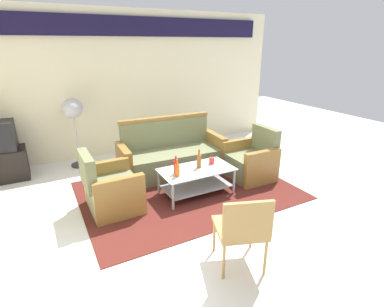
% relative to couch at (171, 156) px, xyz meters
% --- Properties ---
extents(ground_plane, '(14.00, 14.00, 0.00)m').
position_rel_couch_xyz_m(ground_plane, '(-0.10, -1.47, -0.32)').
color(ground_plane, white).
extents(wall_back, '(6.52, 0.19, 2.80)m').
position_rel_couch_xyz_m(wall_back, '(-0.10, 1.58, 1.16)').
color(wall_back, beige).
rests_on(wall_back, ground).
extents(rug, '(3.17, 2.28, 0.01)m').
position_rel_couch_xyz_m(rug, '(-0.06, -0.74, -0.31)').
color(rug, '#511E19').
rests_on(rug, ground).
extents(couch, '(1.83, 0.81, 0.96)m').
position_rel_couch_xyz_m(couch, '(0.00, 0.00, 0.00)').
color(couch, '#6B704C').
rests_on(couch, rug).
extents(armchair_left, '(0.71, 0.77, 0.85)m').
position_rel_couch_xyz_m(armchair_left, '(-1.23, -0.73, -0.03)').
color(armchair_left, '#6B704C').
rests_on(armchair_left, rug).
extents(armchair_right, '(0.71, 0.77, 0.85)m').
position_rel_couch_xyz_m(armchair_right, '(1.11, -0.80, -0.03)').
color(armchair_right, '#6B704C').
rests_on(armchair_right, rug).
extents(coffee_table, '(1.10, 0.60, 0.40)m').
position_rel_couch_xyz_m(coffee_table, '(0.01, -0.89, -0.04)').
color(coffee_table, silver).
rests_on(coffee_table, rug).
extents(bottle_red, '(0.07, 0.07, 0.27)m').
position_rel_couch_xyz_m(bottle_red, '(-0.33, -0.89, 0.20)').
color(bottle_red, red).
rests_on(bottle_red, coffee_table).
extents(bottle_orange, '(0.07, 0.07, 0.25)m').
position_rel_couch_xyz_m(bottle_orange, '(-0.35, -0.98, 0.19)').
color(bottle_orange, '#D85919').
rests_on(bottle_orange, coffee_table).
extents(bottle_brown, '(0.07, 0.07, 0.29)m').
position_rel_couch_xyz_m(bottle_brown, '(0.07, -0.86, 0.21)').
color(bottle_brown, brown).
rests_on(bottle_brown, coffee_table).
extents(cup, '(0.08, 0.08, 0.10)m').
position_rel_couch_xyz_m(cup, '(0.32, -0.82, 0.14)').
color(cup, red).
rests_on(cup, coffee_table).
extents(tv_stand, '(0.80, 0.50, 0.52)m').
position_rel_couch_xyz_m(tv_stand, '(-2.63, 1.08, -0.06)').
color(tv_stand, black).
rests_on(tv_stand, ground).
extents(pedestal_fan, '(0.36, 0.36, 1.27)m').
position_rel_couch_xyz_m(pedestal_fan, '(-1.39, 1.13, 0.70)').
color(pedestal_fan, '#2D2D33').
rests_on(pedestal_fan, ground).
extents(wicker_chair, '(0.61, 0.61, 0.84)m').
position_rel_couch_xyz_m(wicker_chair, '(-0.37, -2.52, 0.18)').
color(wicker_chair, '#AD844C').
rests_on(wicker_chair, ground).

